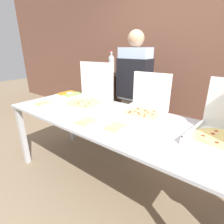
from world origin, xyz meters
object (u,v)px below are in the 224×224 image
Objects in this scene: pizza_box_near_left at (88,98)px; person_server_vest at (134,89)px; pizza_box_far_left at (144,108)px; paper_plate_front_left at (43,104)px; soda_can_silver at (100,70)px; paper_plate_front_right at (87,122)px; paper_plate_front_center at (116,127)px; soda_bottle at (111,63)px; veggie_tray at (70,95)px.

pizza_box_near_left is 0.67m from person_server_vest.
pizza_box_far_left is 2.14× the size of paper_plate_front_left.
soda_can_silver is at bearing -5.41° from person_server_vest.
paper_plate_front_left is 0.81m from paper_plate_front_right.
person_server_vest is at bearing 59.53° from pizza_box_near_left.
paper_plate_front_center and paper_plate_front_left have the same top height.
soda_bottle is 0.80m from person_server_vest.
person_server_vest is (-0.43, 0.50, 0.05)m from pizza_box_far_left.
soda_bottle is (-1.06, 1.29, 0.39)m from paper_plate_front_center.
paper_plate_front_left is (-1.08, -0.01, -0.00)m from paper_plate_front_center.
pizza_box_far_left is 0.71m from pizza_box_near_left.
person_server_vest reaches higher than pizza_box_far_left.
soda_bottle reaches higher than paper_plate_front_right.
paper_plate_front_center is 0.96× the size of paper_plate_front_right.
paper_plate_front_center is 0.29m from paper_plate_front_right.
paper_plate_front_center is (-0.03, -0.45, -0.06)m from pizza_box_far_left.
pizza_box_near_left is at bearing 65.91° from person_server_vest.
paper_plate_front_left is at bearing -90.88° from soda_bottle.
pizza_box_far_left is at bearing -26.98° from soda_can_silver.
pizza_box_far_left is at bearing 0.35° from veggie_tray.
person_server_vest is at bearing 112.93° from paper_plate_front_center.
veggie_tray reaches higher than paper_plate_front_right.
paper_plate_front_left is 1.18m from person_server_vest.
soda_can_silver is (-1.08, 1.01, 0.30)m from paper_plate_front_center.
soda_can_silver is (-0.02, -0.28, -0.09)m from soda_bottle.
soda_can_silver is at bearing 89.73° from paper_plate_front_left.
pizza_box_near_left is 0.57m from paper_plate_front_right.
paper_plate_front_left is 1.72× the size of soda_can_silver.
soda_bottle is at bearing 129.42° from paper_plate_front_center.
veggie_tray is at bearing 160.60° from pizza_box_near_left.
paper_plate_front_center is 1.03m from person_server_vest.
person_server_vest is (0.74, 0.51, 0.10)m from veggie_tray.
person_server_vest reaches higher than paper_plate_front_right.
paper_plate_front_left is 0.66× the size of veggie_tray.
pizza_box_near_left is 0.75m from paper_plate_front_center.
soda_bottle is 0.30m from soda_can_silver.
person_server_vest is at bearing -27.65° from soda_bottle.
pizza_box_far_left is at bearing 130.59° from person_server_vest.
person_server_vest is at bearing 34.45° from veggie_tray.
paper_plate_front_right is 1.62m from soda_bottle.
paper_plate_front_right is at bearing 96.78° from person_server_vest.
paper_plate_front_center is (0.67, -0.33, -0.07)m from pizza_box_near_left.
soda_can_silver is at bearing -93.10° from soda_bottle.
paper_plate_front_center is 1.72m from soda_bottle.
paper_plate_front_center is at bearing -50.58° from soda_bottle.
paper_plate_front_center is at bearing -32.64° from pizza_box_near_left.
pizza_box_near_left is at bearing 40.16° from paper_plate_front_left.
person_server_vest reaches higher than soda_can_silver.
soda_can_silver is at bearing 114.47° from pizza_box_near_left.
person_server_vest reaches higher than soda_bottle.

